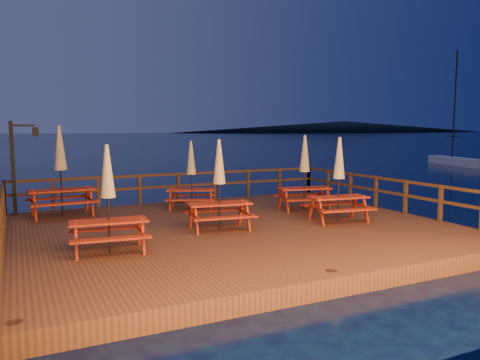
{
  "coord_description": "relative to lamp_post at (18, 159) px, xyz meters",
  "views": [
    {
      "loc": [
        -5.46,
        -11.83,
        3.2
      ],
      "look_at": [
        0.52,
        0.6,
        1.63
      ],
      "focal_mm": 35.0,
      "sensor_mm": 36.0,
      "label": 1
    }
  ],
  "objects": [
    {
      "name": "picnic_table_3",
      "position": [
        8.5,
        -5.3,
        -0.49
      ],
      "size": [
        1.93,
        1.67,
        2.51
      ],
      "rotation": [
        0.0,
        0.0,
        -0.14
      ],
      "color": "#9A1D0E",
      "rests_on": "deck"
    },
    {
      "name": "deck",
      "position": [
        5.39,
        -4.55,
        -2.0
      ],
      "size": [
        12.0,
        10.0,
        0.4
      ],
      "primitive_type": "cube",
      "color": "#4B2A18",
      "rests_on": "ground"
    },
    {
      "name": "deck_piles",
      "position": [
        5.39,
        -4.55,
        -2.5
      ],
      "size": [
        11.44,
        9.44,
        1.4
      ],
      "color": "#342210",
      "rests_on": "ground"
    },
    {
      "name": "lamp_post",
      "position": [
        0.0,
        0.0,
        0.0
      ],
      "size": [
        0.85,
        0.18,
        3.0
      ],
      "color": "black",
      "rests_on": "deck"
    },
    {
      "name": "picnic_table_5",
      "position": [
        1.18,
        -0.82,
        -0.32
      ],
      "size": [
        2.1,
        1.77,
        2.85
      ],
      "rotation": [
        0.0,
        0.0,
        0.07
      ],
      "color": "#9A1D0E",
      "rests_on": "deck"
    },
    {
      "name": "picnic_table_1",
      "position": [
        1.74,
        -5.86,
        -0.54
      ],
      "size": [
        1.82,
        1.56,
        2.42
      ],
      "rotation": [
        0.0,
        0.0,
        -0.1
      ],
      "color": "#9A1D0E",
      "rests_on": "deck"
    },
    {
      "name": "railing",
      "position": [
        5.39,
        -2.77,
        -1.03
      ],
      "size": [
        11.8,
        9.75,
        1.1
      ],
      "color": "#342210",
      "rests_on": "deck"
    },
    {
      "name": "picnic_table_4",
      "position": [
        4.89,
        -4.78,
        -0.51
      ],
      "size": [
        1.89,
        1.63,
        2.47
      ],
      "rotation": [
        0.0,
        0.0,
        -0.13
      ],
      "color": "#9A1D0E",
      "rests_on": "deck"
    },
    {
      "name": "sailboat",
      "position": [
        33.42,
        11.1,
        -1.87
      ],
      "size": [
        2.9,
        6.62,
        9.75
      ],
      "rotation": [
        0.0,
        0.0,
        -0.28
      ],
      "color": "white",
      "rests_on": "ground"
    },
    {
      "name": "picnic_table_2",
      "position": [
        8.69,
        -3.2,
        -0.48
      ],
      "size": [
        2.03,
        1.79,
        2.54
      ],
      "rotation": [
        0.0,
        0.0,
        -0.2
      ],
      "color": "#9A1D0E",
      "rests_on": "deck"
    },
    {
      "name": "picnic_table_0",
      "position": [
        5.28,
        -1.44,
        -0.58
      ],
      "size": [
        2.04,
        1.9,
        2.34
      ],
      "rotation": [
        0.0,
        0.0,
        -0.43
      ],
      "color": "#9A1D0E",
      "rests_on": "deck"
    },
    {
      "name": "ground",
      "position": [
        5.39,
        -4.55,
        -2.2
      ],
      "size": [
        500.0,
        500.0,
        0.0
      ],
      "primitive_type": "plane",
      "color": "black",
      "rests_on": "ground"
    },
    {
      "name": "headland_right",
      "position": [
        190.39,
        225.45,
        1.3
      ],
      "size": [
        230.4,
        86.4,
        7.0
      ],
      "primitive_type": "ellipsoid",
      "color": "black",
      "rests_on": "ground"
    }
  ]
}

